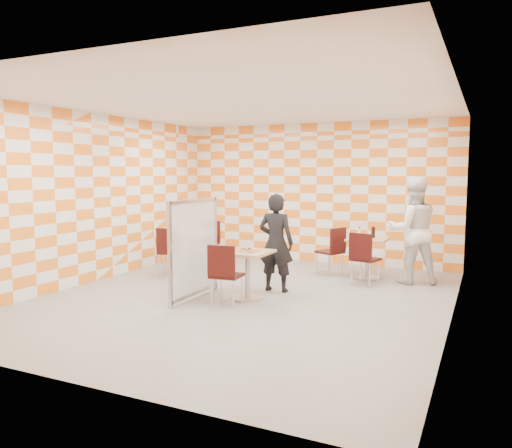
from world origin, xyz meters
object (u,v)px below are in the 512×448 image
at_px(partition, 194,248).
at_px(soda_bottle, 373,232).
at_px(main_table, 247,266).
at_px(second_table, 367,251).
at_px(empty_table, 193,244).
at_px(chair_main_front, 224,270).
at_px(chair_second_front, 363,255).
at_px(chair_empty_near, 169,248).
at_px(sport_bottle, 359,232).
at_px(man_white, 413,230).
at_px(chair_second_side, 334,248).
at_px(chair_empty_far, 209,239).
at_px(man_dark, 276,243).

distance_m(partition, soda_bottle, 3.47).
distance_m(main_table, second_table, 2.66).
bearing_deg(empty_table, chair_main_front, -48.98).
relative_size(second_table, chair_second_front, 0.81).
xyz_separation_m(chair_empty_near, sport_bottle, (3.24, 1.48, 0.29)).
height_order(main_table, chair_second_front, chair_second_front).
bearing_deg(second_table, man_white, -3.69).
bearing_deg(second_table, main_table, -120.50).
bearing_deg(sport_bottle, main_table, -116.52).
relative_size(main_table, chair_second_front, 0.81).
height_order(second_table, partition, partition).
bearing_deg(soda_bottle, chair_second_side, -165.51).
height_order(chair_empty_far, man_dark, man_dark).
height_order(chair_second_front, chair_empty_far, same).
height_order(chair_empty_far, soda_bottle, soda_bottle).
bearing_deg(sport_bottle, chair_main_front, -113.23).
distance_m(partition, man_white, 3.87).
xyz_separation_m(empty_table, man_dark, (2.22, -0.98, 0.30)).
relative_size(second_table, chair_second_side, 0.81).
height_order(main_table, sport_bottle, sport_bottle).
bearing_deg(partition, chair_empty_near, 137.57).
bearing_deg(partition, chair_main_front, -21.77).
bearing_deg(second_table, sport_bottle, 159.62).
relative_size(empty_table, man_white, 0.40).
height_order(man_dark, sport_bottle, man_dark).
relative_size(partition, sport_bottle, 7.75).
height_order(chair_empty_near, partition, partition).
bearing_deg(chair_empty_far, soda_bottle, 1.33).
relative_size(empty_table, sport_bottle, 3.75).
height_order(empty_table, chair_second_front, chair_second_front).
height_order(chair_empty_near, man_white, man_white).
relative_size(chair_second_side, chair_empty_near, 1.00).
xyz_separation_m(second_table, chair_main_front, (-1.44, -2.87, 0.04)).
height_order(main_table, chair_empty_far, chair_empty_far).
distance_m(empty_table, chair_second_side, 2.81).
height_order(chair_second_front, man_white, man_white).
height_order(second_table, chair_main_front, chair_main_front).
relative_size(main_table, chair_second_side, 0.81).
height_order(empty_table, chair_second_side, chair_second_side).
xyz_separation_m(chair_second_front, man_dark, (-1.21, -0.98, 0.26)).
height_order(man_white, soda_bottle, man_white).
height_order(chair_main_front, man_dark, man_dark).
relative_size(partition, man_white, 0.82).
distance_m(main_table, chair_empty_far, 3.07).
relative_size(man_dark, sport_bottle, 8.06).
bearing_deg(chair_second_front, sport_bottle, 108.63).
relative_size(chair_main_front, chair_second_side, 1.00).
distance_m(second_table, chair_empty_near, 3.70).
bearing_deg(main_table, chair_empty_near, 156.89).
height_order(chair_main_front, soda_bottle, soda_bottle).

